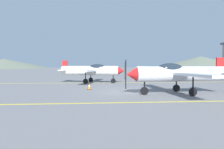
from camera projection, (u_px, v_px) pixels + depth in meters
ground_plane at (128, 92)px, 15.68m from camera, size 400.00×400.00×0.00m
apron_line_near at (140, 102)px, 11.33m from camera, size 80.00×0.16×0.01m
apron_line_far at (117, 83)px, 24.34m from camera, size 80.00×0.16×0.01m
airplane_near at (178, 73)px, 14.64m from camera, size 8.40×9.66×2.89m
airplane_mid at (92, 70)px, 24.00m from camera, size 8.45×9.60×2.89m
car_sedan at (197, 74)px, 29.59m from camera, size 4.28×4.34×1.62m
traffic_cone_front at (89, 87)px, 17.29m from camera, size 0.36×0.36×0.59m
hill_left at (4, 64)px, 140.53m from camera, size 67.32×67.32×7.21m
hill_centerleft at (200, 62)px, 137.90m from camera, size 69.00×69.00×9.01m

